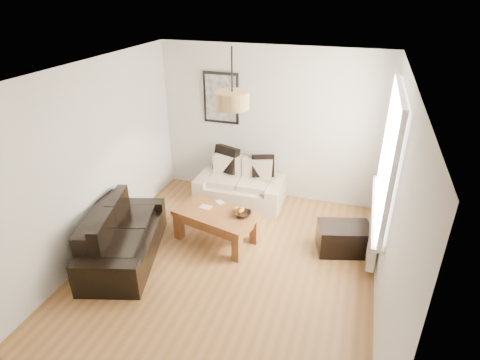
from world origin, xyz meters
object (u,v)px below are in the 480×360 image
(loveseat_cream, at_px, (240,183))
(ottoman, at_px, (344,238))
(coffee_table, at_px, (216,226))
(sofa_leather, at_px, (123,235))

(loveseat_cream, height_order, ottoman, loveseat_cream)
(coffee_table, relative_size, ottoman, 1.64)
(ottoman, bearing_deg, coffee_table, -170.60)
(loveseat_cream, height_order, coffee_table, loveseat_cream)
(loveseat_cream, xyz_separation_m, sofa_leather, (-1.06, -1.96, -0.00))
(loveseat_cream, xyz_separation_m, coffee_table, (0.01, -1.19, -0.13))
(coffee_table, bearing_deg, ottoman, 9.40)
(coffee_table, height_order, ottoman, coffee_table)
(loveseat_cream, bearing_deg, ottoman, -26.64)
(sofa_leather, xyz_separation_m, coffee_table, (1.07, 0.77, -0.13))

